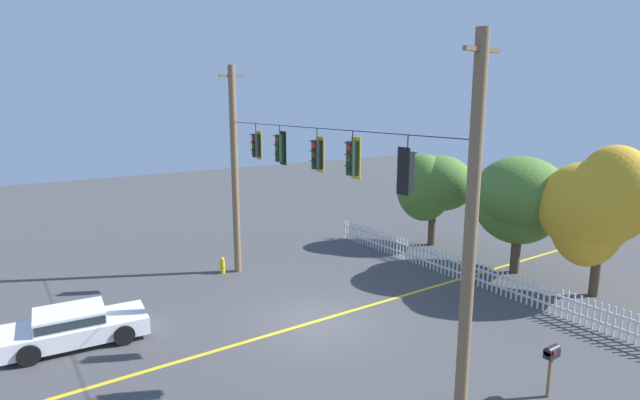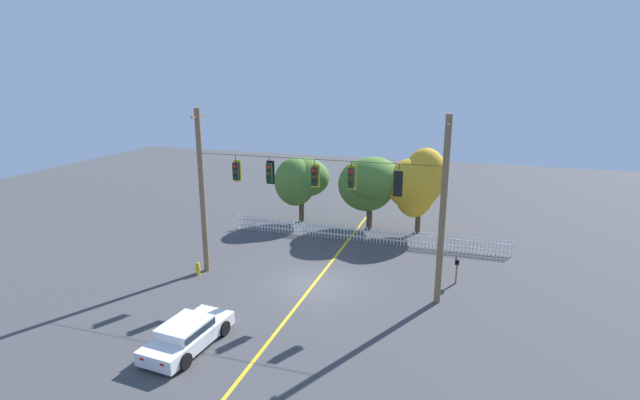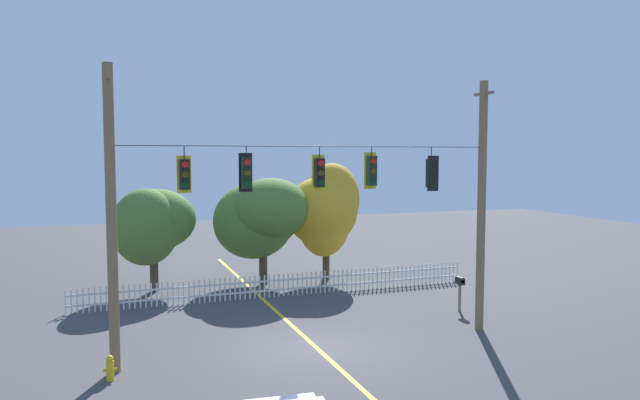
{
  "view_description": "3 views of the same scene",
  "coord_description": "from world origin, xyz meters",
  "px_view_note": "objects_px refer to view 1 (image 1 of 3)",
  "views": [
    {
      "loc": [
        13.4,
        -8.93,
        7.49
      ],
      "look_at": [
        0.68,
        -0.28,
        4.47
      ],
      "focal_mm": 27.75,
      "sensor_mm": 36.0,
      "label": 1
    },
    {
      "loc": [
        7.41,
        -21.99,
        10.71
      ],
      "look_at": [
        0.5,
        -0.42,
        4.77
      ],
      "focal_mm": 26.84,
      "sensor_mm": 36.0,
      "label": 2
    },
    {
      "loc": [
        -6.52,
        -18.31,
        6.45
      ],
      "look_at": [
        0.18,
        0.2,
        4.93
      ],
      "focal_mm": 33.58,
      "sensor_mm": 36.0,
      "label": 3
    }
  ],
  "objects_px": {
    "traffic_signal_northbound_primary": "(280,148)",
    "roadside_mailbox": "(552,356)",
    "traffic_signal_southbound_primary": "(317,155)",
    "autumn_maple_mid": "(521,198)",
    "parked_car": "(74,325)",
    "traffic_signal_eastbound_side": "(353,158)",
    "traffic_signal_northbound_secondary": "(407,171)",
    "fire_hydrant": "(222,265)",
    "traffic_signal_westbound_side": "(256,145)",
    "autumn_oak_far_east": "(595,207)",
    "autumn_maple_near_fence": "(432,185)"
  },
  "relations": [
    {
      "from": "traffic_signal_northbound_primary",
      "to": "roadside_mailbox",
      "type": "xyz_separation_m",
      "value": [
        9.46,
        2.48,
        -4.72
      ]
    },
    {
      "from": "autumn_maple_mid",
      "to": "traffic_signal_westbound_side",
      "type": "bearing_deg",
      "value": -116.1
    },
    {
      "from": "traffic_signal_southbound_primary",
      "to": "parked_car",
      "type": "relative_size",
      "value": 0.33
    },
    {
      "from": "traffic_signal_westbound_side",
      "to": "traffic_signal_eastbound_side",
      "type": "xyz_separation_m",
      "value": [
        6.19,
        0.0,
        0.05
      ]
    },
    {
      "from": "autumn_oak_far_east",
      "to": "traffic_signal_westbound_side",
      "type": "bearing_deg",
      "value": -129.41
    },
    {
      "from": "traffic_signal_westbound_side",
      "to": "roadside_mailbox",
      "type": "relative_size",
      "value": 1.0
    },
    {
      "from": "traffic_signal_eastbound_side",
      "to": "traffic_signal_northbound_secondary",
      "type": "height_order",
      "value": "same"
    },
    {
      "from": "traffic_signal_southbound_primary",
      "to": "fire_hydrant",
      "type": "relative_size",
      "value": 1.94
    },
    {
      "from": "traffic_signal_eastbound_side",
      "to": "parked_car",
      "type": "relative_size",
      "value": 0.33
    },
    {
      "from": "traffic_signal_eastbound_side",
      "to": "roadside_mailbox",
      "type": "distance_m",
      "value": 7.44
    },
    {
      "from": "traffic_signal_northbound_primary",
      "to": "parked_car",
      "type": "bearing_deg",
      "value": -94.98
    },
    {
      "from": "fire_hydrant",
      "to": "autumn_maple_near_fence",
      "type": "bearing_deg",
      "value": 79.78
    },
    {
      "from": "autumn_maple_mid",
      "to": "traffic_signal_southbound_primary",
      "type": "bearing_deg",
      "value": -93.98
    },
    {
      "from": "traffic_signal_northbound_secondary",
      "to": "roadside_mailbox",
      "type": "relative_size",
      "value": 1.08
    },
    {
      "from": "autumn_maple_near_fence",
      "to": "fire_hydrant",
      "type": "height_order",
      "value": "autumn_maple_near_fence"
    },
    {
      "from": "traffic_signal_westbound_side",
      "to": "parked_car",
      "type": "height_order",
      "value": "traffic_signal_westbound_side"
    },
    {
      "from": "traffic_signal_northbound_primary",
      "to": "traffic_signal_southbound_primary",
      "type": "xyz_separation_m",
      "value": [
        2.42,
        -0.0,
        -0.03
      ]
    },
    {
      "from": "autumn_maple_near_fence",
      "to": "fire_hydrant",
      "type": "relative_size",
      "value": 6.57
    },
    {
      "from": "traffic_signal_eastbound_side",
      "to": "fire_hydrant",
      "type": "height_order",
      "value": "traffic_signal_eastbound_side"
    },
    {
      "from": "roadside_mailbox",
      "to": "autumn_oak_far_east",
      "type": "bearing_deg",
      "value": 112.01
    },
    {
      "from": "traffic_signal_westbound_side",
      "to": "roadside_mailbox",
      "type": "bearing_deg",
      "value": 12.31
    },
    {
      "from": "traffic_signal_northbound_primary",
      "to": "traffic_signal_eastbound_side",
      "type": "relative_size",
      "value": 1.01
    },
    {
      "from": "traffic_signal_northbound_secondary",
      "to": "autumn_maple_near_fence",
      "type": "relative_size",
      "value": 0.31
    },
    {
      "from": "traffic_signal_westbound_side",
      "to": "roadside_mailbox",
      "type": "height_order",
      "value": "traffic_signal_westbound_side"
    },
    {
      "from": "traffic_signal_eastbound_side",
      "to": "autumn_maple_mid",
      "type": "relative_size",
      "value": 0.27
    },
    {
      "from": "traffic_signal_northbound_primary",
      "to": "fire_hydrant",
      "type": "xyz_separation_m",
      "value": [
        -4.16,
        -0.69,
        -5.51
      ]
    },
    {
      "from": "traffic_signal_eastbound_side",
      "to": "traffic_signal_northbound_secondary",
      "type": "relative_size",
      "value": 0.93
    },
    {
      "from": "traffic_signal_northbound_primary",
      "to": "parked_car",
      "type": "distance_m",
      "value": 8.94
    },
    {
      "from": "traffic_signal_northbound_primary",
      "to": "autumn_oak_far_east",
      "type": "height_order",
      "value": "traffic_signal_northbound_primary"
    },
    {
      "from": "traffic_signal_eastbound_side",
      "to": "autumn_maple_mid",
      "type": "distance_m",
      "value": 10.65
    },
    {
      "from": "roadside_mailbox",
      "to": "parked_car",
      "type": "bearing_deg",
      "value": -136.2
    },
    {
      "from": "traffic_signal_northbound_primary",
      "to": "autumn_maple_near_fence",
      "type": "relative_size",
      "value": 0.29
    },
    {
      "from": "traffic_signal_northbound_secondary",
      "to": "fire_hydrant",
      "type": "xyz_separation_m",
      "value": [
        -10.74,
        -0.67,
        -5.42
      ]
    },
    {
      "from": "traffic_signal_northbound_secondary",
      "to": "traffic_signal_northbound_primary",
      "type": "bearing_deg",
      "value": 179.83
    },
    {
      "from": "roadside_mailbox",
      "to": "autumn_maple_mid",
      "type": "bearing_deg",
      "value": 129.0
    },
    {
      "from": "autumn_oak_far_east",
      "to": "roadside_mailbox",
      "type": "relative_size",
      "value": 4.21
    },
    {
      "from": "roadside_mailbox",
      "to": "fire_hydrant",
      "type": "bearing_deg",
      "value": -166.92
    },
    {
      "from": "traffic_signal_eastbound_side",
      "to": "parked_car",
      "type": "height_order",
      "value": "traffic_signal_eastbound_side"
    },
    {
      "from": "traffic_signal_northbound_secondary",
      "to": "roadside_mailbox",
      "type": "distance_m",
      "value": 6.0
    },
    {
      "from": "fire_hydrant",
      "to": "traffic_signal_northbound_secondary",
      "type": "bearing_deg",
      "value": 3.55
    },
    {
      "from": "traffic_signal_westbound_side",
      "to": "traffic_signal_southbound_primary",
      "type": "height_order",
      "value": "same"
    },
    {
      "from": "roadside_mailbox",
      "to": "traffic_signal_eastbound_side",
      "type": "bearing_deg",
      "value": -154.4
    },
    {
      "from": "traffic_signal_southbound_primary",
      "to": "roadside_mailbox",
      "type": "height_order",
      "value": "traffic_signal_southbound_primary"
    },
    {
      "from": "traffic_signal_northbound_primary",
      "to": "roadside_mailbox",
      "type": "height_order",
      "value": "traffic_signal_northbound_primary"
    },
    {
      "from": "traffic_signal_northbound_primary",
      "to": "roadside_mailbox",
      "type": "relative_size",
      "value": 1.01
    },
    {
      "from": "autumn_maple_near_fence",
      "to": "autumn_maple_mid",
      "type": "distance_m",
      "value": 5.31
    },
    {
      "from": "parked_car",
      "to": "roadside_mailbox",
      "type": "bearing_deg",
      "value": 43.8
    },
    {
      "from": "traffic_signal_southbound_primary",
      "to": "autumn_maple_mid",
      "type": "xyz_separation_m",
      "value": [
        0.72,
        10.29,
        -2.44
      ]
    },
    {
      "from": "traffic_signal_southbound_primary",
      "to": "autumn_oak_far_east",
      "type": "xyz_separation_m",
      "value": [
        3.96,
        10.09,
        -2.24
      ]
    },
    {
      "from": "traffic_signal_eastbound_side",
      "to": "roadside_mailbox",
      "type": "height_order",
      "value": "traffic_signal_eastbound_side"
    }
  ]
}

